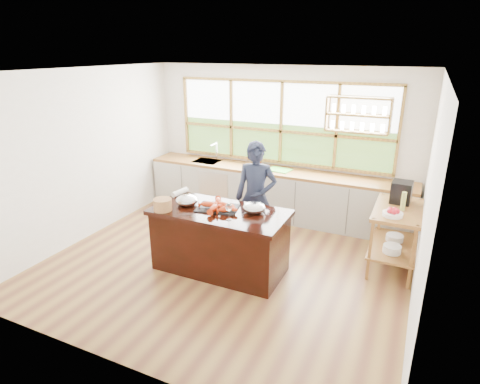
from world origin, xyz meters
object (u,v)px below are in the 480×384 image
Objects in this scene: cook at (256,198)px; island at (220,240)px; espresso_machine at (401,192)px; wicker_basket at (163,205)px.

island is at bearing -118.42° from cook.
espresso_machine reaches higher than island.
wicker_basket is at bearing -155.89° from island.
cook is 1.42m from wicker_basket.
espresso_machine is (1.98, 0.59, 0.20)m from cook.
wicker_basket is at bearing -146.51° from espresso_machine.
island is 7.37× the size of wicker_basket.
cook is at bearing -159.89° from espresso_machine.
cook reaches higher than espresso_machine.
cook is at bearing 49.80° from wicker_basket.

